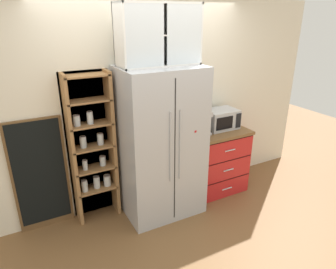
{
  "coord_description": "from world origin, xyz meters",
  "views": [
    {
      "loc": [
        -1.49,
        -3.01,
        2.37
      ],
      "look_at": [
        0.1,
        0.0,
        1.01
      ],
      "focal_mm": 32.56,
      "sensor_mm": 36.0,
      "label": 1
    }
  ],
  "objects": [
    {
      "name": "counter_cabinet",
      "position": [
        0.9,
        0.07,
        0.45
      ],
      "size": [
        0.8,
        0.59,
        0.9
      ],
      "color": "red",
      "rests_on": "ground"
    },
    {
      "name": "upper_cabinet",
      "position": [
        0.0,
        0.05,
        2.16
      ],
      "size": [
        0.9,
        0.32,
        0.64
      ],
      "color": "silver",
      "rests_on": "refrigerator"
    },
    {
      "name": "pantry_shelf_column",
      "position": [
        -0.77,
        0.29,
        0.91
      ],
      "size": [
        0.55,
        0.27,
        1.8
      ],
      "color": "brown",
      "rests_on": "ground"
    },
    {
      "name": "mug_navy",
      "position": [
        0.9,
        0.14,
        0.95
      ],
      "size": [
        0.11,
        0.08,
        0.1
      ],
      "color": "navy",
      "rests_on": "counter_cabinet"
    },
    {
      "name": "refrigerator",
      "position": [
        0.0,
        0.0,
        0.92
      ],
      "size": [
        0.94,
        0.71,
        1.84
      ],
      "color": "#B7BABF",
      "rests_on": "ground"
    },
    {
      "name": "bottle_green",
      "position": [
        0.9,
        0.13,
        1.02
      ],
      "size": [
        0.07,
        0.07,
        0.26
      ],
      "color": "#285B33",
      "rests_on": "counter_cabinet"
    },
    {
      "name": "coffee_maker",
      "position": [
        0.63,
        0.08,
        1.06
      ],
      "size": [
        0.17,
        0.2,
        0.31
      ],
      "color": "#B7B7BC",
      "rests_on": "counter_cabinet"
    },
    {
      "name": "wall_back_cream",
      "position": [
        0.0,
        0.4,
        1.27
      ],
      "size": [
        5.12,
        0.1,
        2.55
      ],
      "primitive_type": "cube",
      "color": "silver",
      "rests_on": "ground"
    },
    {
      "name": "bottle_amber",
      "position": [
        0.9,
        0.17,
        1.01
      ],
      "size": [
        0.06,
        0.06,
        0.25
      ],
      "color": "brown",
      "rests_on": "counter_cabinet"
    },
    {
      "name": "chalkboard_menu",
      "position": [
        -1.36,
        0.33,
        0.68
      ],
      "size": [
        0.6,
        0.04,
        1.34
      ],
      "color": "brown",
      "rests_on": "ground"
    },
    {
      "name": "microwave",
      "position": [
        0.98,
        0.12,
        1.03
      ],
      "size": [
        0.44,
        0.33,
        0.26
      ],
      "color": "#B7BABF",
      "rests_on": "counter_cabinet"
    },
    {
      "name": "ground_plane",
      "position": [
        0.0,
        0.0,
        0.0
      ],
      "size": [
        10.83,
        10.83,
        0.0
      ],
      "primitive_type": "plane",
      "color": "brown"
    }
  ]
}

